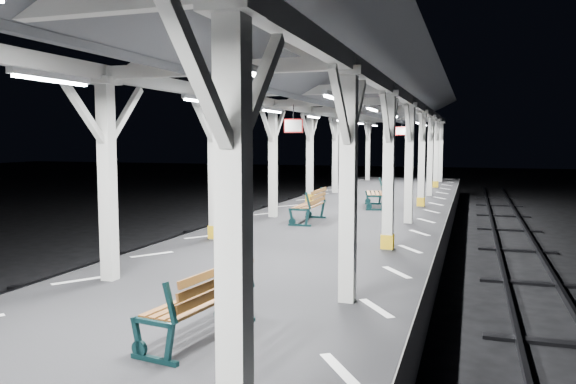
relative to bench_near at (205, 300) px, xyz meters
The scene contains 10 objects.
ground 4.36m from the bench_near, 100.70° to the left, with size 120.00×120.00×0.00m, color black.
platform 4.22m from the bench_near, 100.70° to the left, with size 6.00×50.00×1.00m, color black.
hazard_stripes_left 5.18m from the bench_near, 128.53° to the left, with size 1.00×48.00×0.01m, color silver.
hazard_stripes_right 4.40m from the bench_near, 67.30° to the left, with size 1.00×48.00×0.01m, color silver.
track_left 7.17m from the bench_near, 145.00° to the left, with size 2.20×60.00×0.16m.
track_right 6.01m from the bench_near, 43.59° to the left, with size 2.20×60.00×0.16m.
canopy 5.12m from the bench_near, 100.74° to the left, with size 5.40×49.00×4.65m.
bench_near is the anchor object (origin of this frame).
bench_mid 9.45m from the bench_near, 98.31° to the left, with size 0.67×1.74×0.94m.
bench_far 13.37m from the bench_near, 90.60° to the left, with size 1.01×1.90×0.98m.
Camera 1 is at (3.65, -9.75, 3.32)m, focal length 35.00 mm.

